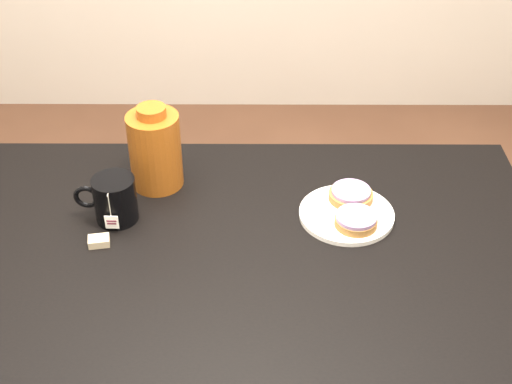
% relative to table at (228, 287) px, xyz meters
% --- Properties ---
extents(table, '(1.40, 0.90, 0.75)m').
position_rel_table_xyz_m(table, '(0.00, 0.00, 0.00)').
color(table, black).
rests_on(table, ground_plane).
extents(plate, '(0.22, 0.22, 0.02)m').
position_rel_table_xyz_m(plate, '(0.27, 0.14, 0.09)').
color(plate, white).
rests_on(plate, table).
extents(bagel_back, '(0.14, 0.14, 0.03)m').
position_rel_table_xyz_m(bagel_back, '(0.28, 0.19, 0.11)').
color(bagel_back, brown).
rests_on(bagel_back, plate).
extents(bagel_front, '(0.13, 0.13, 0.03)m').
position_rel_table_xyz_m(bagel_front, '(0.28, 0.10, 0.11)').
color(bagel_front, brown).
rests_on(bagel_front, plate).
extents(mug, '(0.14, 0.10, 0.11)m').
position_rel_table_xyz_m(mug, '(-0.26, 0.14, 0.14)').
color(mug, black).
rests_on(mug, table).
extents(teabag_pouch, '(0.05, 0.04, 0.02)m').
position_rel_table_xyz_m(teabag_pouch, '(-0.28, 0.04, 0.09)').
color(teabag_pouch, '#C6B793').
rests_on(teabag_pouch, table).
extents(bagel_package, '(0.16, 0.16, 0.21)m').
position_rel_table_xyz_m(bagel_package, '(-0.18, 0.27, 0.18)').
color(bagel_package, '#662E0D').
rests_on(bagel_package, table).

